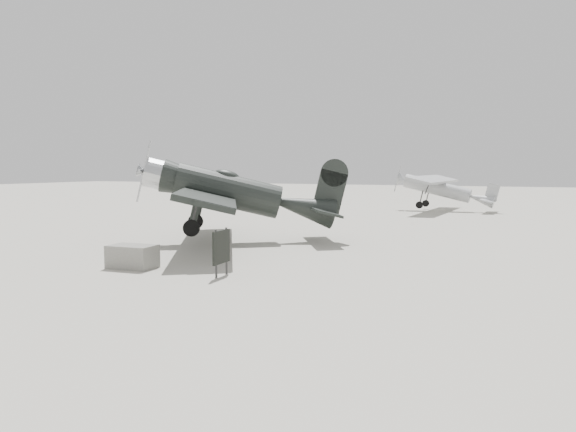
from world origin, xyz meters
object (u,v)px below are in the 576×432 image
at_px(equipment_block, 132,257).
at_px(lowwing_monoplane, 238,194).
at_px(highwing_monoplane, 441,186).
at_px(sign_board, 221,248).

bearing_deg(equipment_block, lowwing_monoplane, 89.75).
distance_m(highwing_monoplane, equipment_block, 27.56).
distance_m(lowwing_monoplane, equipment_block, 6.80).
relative_size(highwing_monoplane, sign_board, 7.24).
xyz_separation_m(highwing_monoplane, sign_board, (-1.86, -27.06, -0.95)).
bearing_deg(lowwing_monoplane, sign_board, -94.46).
distance_m(equipment_block, sign_board, 3.22).
height_order(highwing_monoplane, sign_board, highwing_monoplane).
bearing_deg(lowwing_monoplane, highwing_monoplane, 46.19).
distance_m(lowwing_monoplane, sign_board, 7.41).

